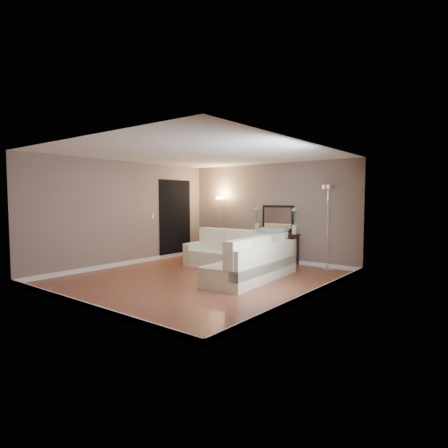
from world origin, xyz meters
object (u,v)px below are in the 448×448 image
Objects in this scene: floor_lamp_lit at (220,214)px; floor_lamp_unlit at (328,210)px; sectional_sofa at (241,258)px; console_table at (272,246)px.

floor_lamp_lit is 3.32m from floor_lamp_unlit.
sectional_sofa is at bearing -134.86° from floor_lamp_unlit.
sectional_sofa is 1.40× the size of floor_lamp_unlit.
sectional_sofa is 1.60m from console_table.
sectional_sofa is 1.61× the size of floor_lamp_lit.
console_table is 1.91m from floor_lamp_lit.
console_table is at bearing 173.98° from floor_lamp_unlit.
floor_lamp_unlit is at bearing -3.18° from floor_lamp_lit.
floor_lamp_unlit is (3.31, -0.18, 0.18)m from floor_lamp_lit.
floor_lamp_lit is at bearing 176.82° from floor_lamp_unlit.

